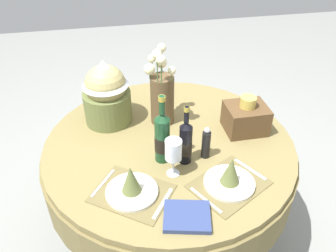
{
  "coord_description": "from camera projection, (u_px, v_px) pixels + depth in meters",
  "views": [
    {
      "loc": [
        -0.3,
        -1.46,
        1.92
      ],
      "look_at": [
        0.0,
        0.03,
        0.83
      ],
      "focal_mm": 37.15,
      "sensor_mm": 36.0,
      "label": 1
    }
  ],
  "objects": [
    {
      "name": "dining_table",
      "position": [
        169.0,
        162.0,
        1.98
      ],
      "size": [
        1.38,
        1.38,
        0.75
      ],
      "color": "olive",
      "rests_on": "ground"
    },
    {
      "name": "book_on_table",
      "position": [
        187.0,
        216.0,
        1.46
      ],
      "size": [
        0.23,
        0.21,
        0.02
      ],
      "primitive_type": "cube",
      "rotation": [
        0.0,
        0.0,
        -0.23
      ],
      "color": "navy",
      "rests_on": "dining_table"
    },
    {
      "name": "wine_glass_left",
      "position": [
        173.0,
        150.0,
        1.61
      ],
      "size": [
        0.08,
        0.08,
        0.2
      ],
      "color": "silver",
      "rests_on": "dining_table"
    },
    {
      "name": "gift_tub_back_left",
      "position": [
        106.0,
        90.0,
        1.95
      ],
      "size": [
        0.27,
        0.27,
        0.38
      ],
      "color": "olive",
      "rests_on": "dining_table"
    },
    {
      "name": "place_setting_left",
      "position": [
        131.0,
        186.0,
        1.56
      ],
      "size": [
        0.43,
        0.41,
        0.16
      ],
      "color": "brown",
      "rests_on": "dining_table"
    },
    {
      "name": "wine_bottle_centre",
      "position": [
        186.0,
        142.0,
        1.7
      ],
      "size": [
        0.07,
        0.07,
        0.33
      ],
      "color": "black",
      "rests_on": "dining_table"
    },
    {
      "name": "pepper_mill",
      "position": [
        206.0,
        143.0,
        1.75
      ],
      "size": [
        0.04,
        0.04,
        0.18
      ],
      "color": "black",
      "rests_on": "dining_table"
    },
    {
      "name": "place_setting_right",
      "position": [
        230.0,
        177.0,
        1.6
      ],
      "size": [
        0.42,
        0.39,
        0.16
      ],
      "color": "brown",
      "rests_on": "dining_table"
    },
    {
      "name": "woven_basket_side_right",
      "position": [
        246.0,
        117.0,
        1.94
      ],
      "size": [
        0.22,
        0.19,
        0.21
      ],
      "color": "brown",
      "rests_on": "dining_table"
    },
    {
      "name": "flower_vase",
      "position": [
        162.0,
        94.0,
        1.95
      ],
      "size": [
        0.17,
        0.22,
        0.47
      ],
      "color": "brown",
      "rests_on": "dining_table"
    },
    {
      "name": "ground",
      "position": [
        169.0,
        229.0,
        2.33
      ],
      "size": [
        8.0,
        8.0,
        0.0
      ],
      "primitive_type": "plane",
      "color": "gray"
    },
    {
      "name": "wine_bottle_left",
      "position": [
        162.0,
        137.0,
        1.7
      ],
      "size": [
        0.08,
        0.08,
        0.37
      ],
      "color": "#194223",
      "rests_on": "dining_table"
    }
  ]
}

